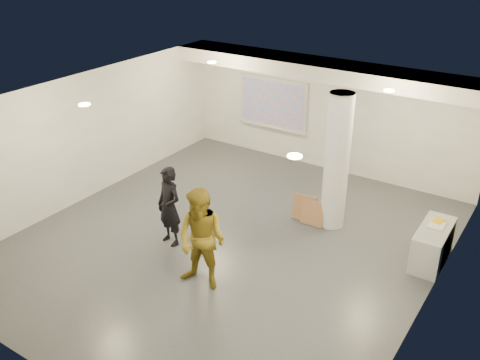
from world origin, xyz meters
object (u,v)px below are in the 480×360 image
Objects in this scene: woman at (169,207)px; credenza at (432,245)px; projection_screen at (273,104)px; column at (337,162)px; man at (202,240)px.

credenza is at bearing 37.39° from woman.
woman reaches higher than credenza.
credenza is (5.32, -2.92, -1.15)m from projection_screen.
column reaches higher than projection_screen.
column is 3.51m from man.
projection_screen is at bearing 103.51° from man.
projection_screen is at bearing 139.44° from column.
credenza is 0.77× the size of woman.
credenza is 0.68× the size of man.
projection_screen reaches higher than man.
man is at bearing -17.28° from woman.
column is at bearing 172.12° from credenza.
column reaches higher than credenza.
projection_screen is (-3.10, 2.65, 0.03)m from column.
column is 2.29× the size of credenza.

